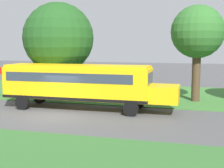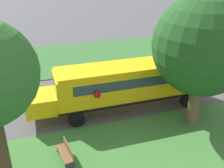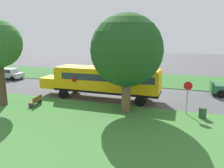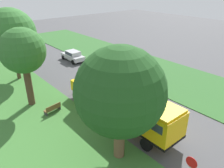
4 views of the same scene
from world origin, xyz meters
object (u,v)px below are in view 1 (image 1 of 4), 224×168
oak_tree_beside_bus (59,39)px  park_bench (159,96)px  school_bus (81,82)px  oak_tree_roadside_mid (198,32)px  stop_sign (3,79)px

oak_tree_beside_bus → park_bench: bearing=97.6°
school_bus → park_bench: 6.71m
oak_tree_roadside_mid → park_bench: oak_tree_roadside_mid is taller
stop_sign → park_bench: stop_sign is taller
park_bench → school_bus: bearing=-50.3°
school_bus → stop_sign: bearing=-105.8°
school_bus → stop_sign: school_bus is taller
park_bench → oak_tree_beside_bus: bearing=-82.4°
school_bus → park_bench: size_ratio=7.49×
school_bus → stop_sign: (-2.24, -7.91, -0.19)m
stop_sign → park_bench: bearing=98.5°
school_bus → park_bench: bearing=129.7°
oak_tree_beside_bus → oak_tree_roadside_mid: 11.16m
oak_tree_roadside_mid → stop_sign: bearing=-79.5°
school_bus → stop_sign: size_ratio=4.53×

